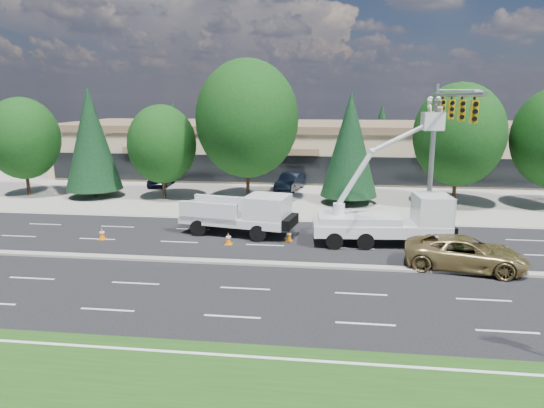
# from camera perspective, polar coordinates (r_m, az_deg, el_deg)

# --- Properties ---
(ground) EXTENTS (140.00, 140.00, 0.00)m
(ground) POSITION_cam_1_polar(r_m,az_deg,el_deg) (24.47, -1.86, -7.09)
(ground) COLOR black
(ground) RESTS_ON ground
(concrete_apron) EXTENTS (140.00, 22.00, 0.01)m
(concrete_apron) POSITION_cam_1_polar(r_m,az_deg,el_deg) (43.71, 2.16, 1.66)
(concrete_apron) COLOR gray
(concrete_apron) RESTS_ON ground
(road_median) EXTENTS (120.00, 0.55, 0.12)m
(road_median) POSITION_cam_1_polar(r_m,az_deg,el_deg) (24.45, -1.86, -6.96)
(road_median) COLOR gray
(road_median) RESTS_ON ground
(strip_mall) EXTENTS (50.40, 15.40, 5.50)m
(strip_mall) POSITION_cam_1_polar(r_m,az_deg,el_deg) (53.15, 3.11, 6.66)
(strip_mall) COLOR tan
(strip_mall) RESTS_ON ground
(tree_front_a) EXTENTS (5.93, 5.93, 8.23)m
(tree_front_a) POSITION_cam_1_polar(r_m,az_deg,el_deg) (45.76, -27.25, 6.87)
(tree_front_a) COLOR #332114
(tree_front_a) RESTS_ON ground
(tree_front_b) EXTENTS (4.59, 4.59, 9.05)m
(tree_front_b) POSITION_cam_1_polar(r_m,az_deg,el_deg) (42.69, -20.51, 7.20)
(tree_front_b) COLOR #332114
(tree_front_b) RESTS_ON ground
(tree_front_c) EXTENTS (5.51, 5.51, 7.65)m
(tree_front_c) POSITION_cam_1_polar(r_m,az_deg,el_deg) (40.32, -12.83, 6.87)
(tree_front_c) COLOR #332114
(tree_front_c) RESTS_ON ground
(tree_front_d) EXTENTS (8.03, 8.03, 11.14)m
(tree_front_d) POSITION_cam_1_polar(r_m,az_deg,el_deg) (38.39, -2.94, 9.96)
(tree_front_d) COLOR #332114
(tree_front_d) RESTS_ON ground
(tree_front_e) EXTENTS (4.41, 4.41, 8.69)m
(tree_front_e) POSITION_cam_1_polar(r_m,az_deg,el_deg) (37.97, 9.16, 6.98)
(tree_front_e) COLOR #332114
(tree_front_e) RESTS_ON ground
(tree_front_f) EXTENTS (6.70, 6.70, 9.30)m
(tree_front_f) POSITION_cam_1_polar(r_m,az_deg,el_deg) (39.03, 21.12, 7.60)
(tree_front_f) COLOR #332114
(tree_front_f) RESTS_ON ground
(tree_back_a) EXTENTS (3.96, 3.96, 7.80)m
(tree_back_a) POSITION_cam_1_polar(r_m,az_deg,el_deg) (68.40, -11.56, 8.86)
(tree_back_a) COLOR #332114
(tree_back_a) RESTS_ON ground
(tree_back_b) EXTENTS (6.16, 6.16, 12.14)m
(tree_back_b) POSITION_cam_1_polar(r_m,az_deg,el_deg) (65.25, 0.32, 10.99)
(tree_back_b) COLOR #332114
(tree_back_b) RESTS_ON ground
(tree_back_c) EXTENTS (3.75, 3.75, 7.39)m
(tree_back_c) POSITION_cam_1_polar(r_m,az_deg,el_deg) (65.24, 12.76, 8.45)
(tree_back_c) COLOR #332114
(tree_back_c) RESTS_ON ground
(tree_back_d) EXTENTS (4.45, 4.45, 8.77)m
(tree_back_d) POSITION_cam_1_polar(r_m,az_deg,el_deg) (67.44, 23.10, 8.52)
(tree_back_d) COLOR #332114
(tree_back_d) RESTS_ON ground
(signal_mast) EXTENTS (2.76, 10.16, 9.00)m
(signal_mast) POSITION_cam_1_polar(r_m,az_deg,el_deg) (30.59, 19.32, 7.78)
(signal_mast) COLOR gray
(signal_mast) RESTS_ON ground
(utility_pickup) EXTENTS (6.88, 3.61, 2.51)m
(utility_pickup) POSITION_cam_1_polar(r_m,az_deg,el_deg) (29.39, -3.46, -1.65)
(utility_pickup) COLOR silver
(utility_pickup) RESTS_ON ground
(bucket_truck) EXTENTS (7.82, 2.93, 8.22)m
(bucket_truck) POSITION_cam_1_polar(r_m,az_deg,el_deg) (28.02, 14.21, -1.15)
(bucket_truck) COLOR silver
(bucket_truck) RESTS_ON ground
(traffic_cone_a) EXTENTS (0.40, 0.40, 0.70)m
(traffic_cone_a) POSITION_cam_1_polar(r_m,az_deg,el_deg) (30.20, -19.38, -3.32)
(traffic_cone_a) COLOR orange
(traffic_cone_a) RESTS_ON ground
(traffic_cone_b) EXTENTS (0.40, 0.40, 0.70)m
(traffic_cone_b) POSITION_cam_1_polar(r_m,az_deg,el_deg) (27.65, -5.15, -4.08)
(traffic_cone_b) COLOR orange
(traffic_cone_b) RESTS_ON ground
(traffic_cone_c) EXTENTS (0.40, 0.40, 0.70)m
(traffic_cone_c) POSITION_cam_1_polar(r_m,az_deg,el_deg) (28.18, 2.00, -3.71)
(traffic_cone_c) COLOR orange
(traffic_cone_c) RESTS_ON ground
(traffic_cone_d) EXTENTS (0.40, 0.40, 0.70)m
(traffic_cone_d) POSITION_cam_1_polar(r_m,az_deg,el_deg) (27.63, 16.23, -4.55)
(traffic_cone_d) COLOR orange
(traffic_cone_d) RESTS_ON ground
(minivan) EXTENTS (6.08, 3.61, 1.58)m
(minivan) POSITION_cam_1_polar(r_m,az_deg,el_deg) (25.39, 21.78, -5.39)
(minivan) COLOR olive
(minivan) RESTS_ON ground
(parked_car_west) EXTENTS (1.98, 4.45, 1.49)m
(parked_car_west) POSITION_cam_1_polar(r_m,az_deg,el_deg) (46.86, -12.90, 3.01)
(parked_car_west) COLOR black
(parked_car_west) RESTS_ON ground
(parked_car_east) EXTENTS (2.60, 4.90, 1.53)m
(parked_car_east) POSITION_cam_1_polar(r_m,az_deg,el_deg) (43.48, 2.16, 2.63)
(parked_car_east) COLOR black
(parked_car_east) RESTS_ON ground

